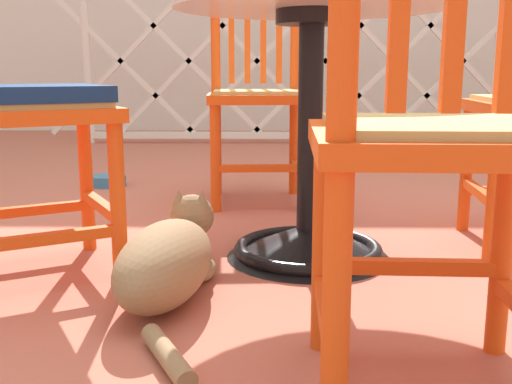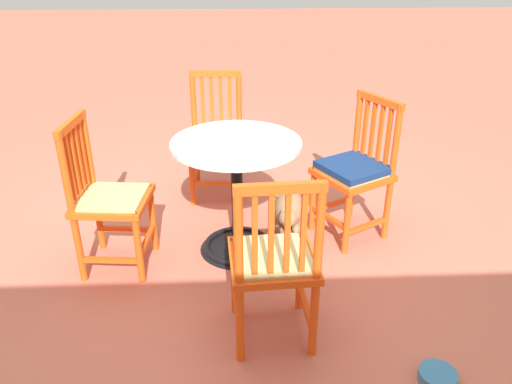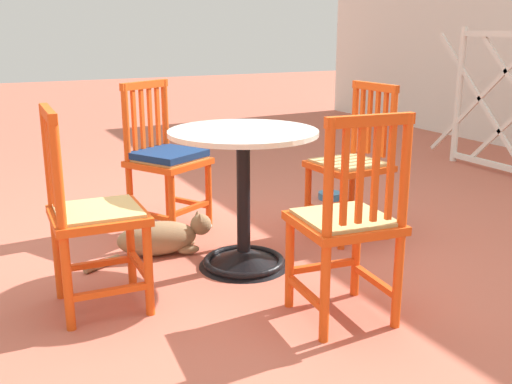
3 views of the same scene
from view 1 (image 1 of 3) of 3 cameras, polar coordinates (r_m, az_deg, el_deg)
The scene contains 8 objects.
ground_plane at distance 1.86m, azimuth 6.69°, elevation -5.60°, with size 24.00×24.00×0.00m, color #BC604C.
lattice_fence_panel at distance 4.61m, azimuth 3.33°, elevation 12.22°, with size 3.66×0.06×1.23m.
cafe_table at distance 1.74m, azimuth 5.06°, elevation 2.86°, with size 0.76×0.76×0.73m.
orange_chair_by_planter at distance 0.96m, azimuth 17.39°, elevation 4.51°, with size 0.42×0.42×0.91m.
orange_chair_tucked_in at distance 2.52m, azimuth 0.09°, elevation 8.91°, with size 0.42×0.42×0.91m.
orange_chair_facing_out at distance 1.68m, azimuth -21.20°, elevation 7.39°, with size 0.54×0.54×0.91m.
tabby_cat at distance 1.48m, azimuth -8.06°, elevation -6.24°, with size 0.26×0.74×0.23m.
pet_water_bowl at distance 2.98m, azimuth -13.74°, elevation 1.04°, with size 0.17×0.17×0.05m, color teal.
Camera 1 is at (-0.19, -1.77, 0.54)m, focal length 42.50 mm.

